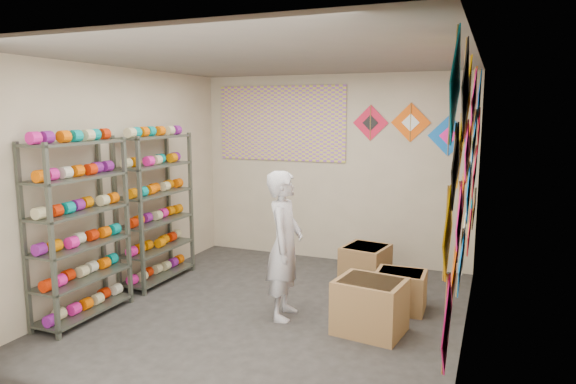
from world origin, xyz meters
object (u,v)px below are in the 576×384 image
at_px(shelf_rack_back, 156,209).
at_px(carton_b, 400,291).
at_px(shelf_rack_front, 80,230).
at_px(carton_a, 370,306).
at_px(carton_c, 365,265).
at_px(shopkeeper, 285,245).

xyz_separation_m(shelf_rack_back, carton_b, (3.08, 0.19, -0.73)).
height_order(shelf_rack_front, shelf_rack_back, same).
bearing_deg(carton_a, carton_c, 113.23).
height_order(shopkeeper, carton_c, shopkeeper).
xyz_separation_m(carton_b, carton_c, (-0.56, 0.70, 0.03)).
distance_m(shopkeeper, carton_a, 1.07).
bearing_deg(shelf_rack_front, carton_a, 15.01).
distance_m(carton_a, carton_b, 0.73).
height_order(shopkeeper, carton_b, shopkeeper).
bearing_deg(carton_a, shelf_rack_back, 177.64).
bearing_deg(carton_a, shelf_rack_front, -157.21).
distance_m(shelf_rack_front, shopkeeper, 2.15).
relative_size(shelf_rack_back, carton_a, 2.94).
bearing_deg(shelf_rack_front, shopkeeper, 22.81).
bearing_deg(shopkeeper, shelf_rack_front, 104.47).
distance_m(shelf_rack_back, carton_c, 2.76).
bearing_deg(carton_a, shopkeeper, -175.25).
relative_size(shelf_rack_back, shopkeeper, 1.21).
xyz_separation_m(shelf_rack_front, shelf_rack_back, (0.00, 1.30, 0.00)).
bearing_deg(carton_c, shopkeeper, -102.48).
relative_size(carton_a, carton_b, 1.21).
height_order(carton_a, carton_b, carton_a).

